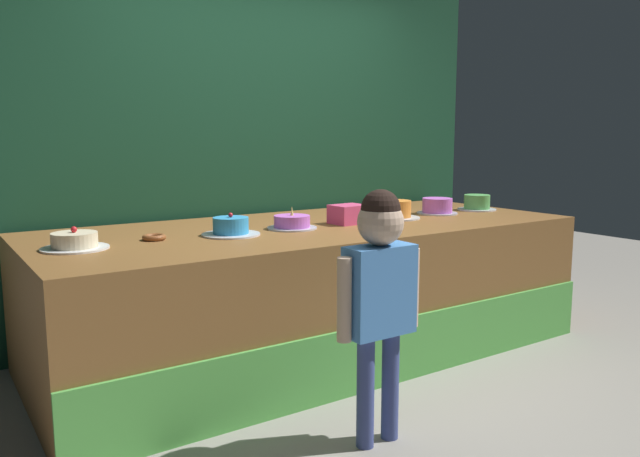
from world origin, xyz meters
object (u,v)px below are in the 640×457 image
at_px(pink_box, 348,214).
at_px(donut, 154,237).
at_px(cake_right, 437,206).
at_px(cake_far_right, 477,203).
at_px(child_figure, 380,282).
at_px(cake_center_right, 395,210).
at_px(cake_center_left, 292,223).
at_px(cake_left, 231,227).
at_px(cake_far_left, 75,242).

relative_size(pink_box, donut, 1.70).
height_order(cake_right, cake_far_right, cake_far_right).
bearing_deg(child_figure, cake_center_right, 46.80).
distance_m(cake_center_left, cake_far_right, 1.67).
bearing_deg(cake_center_right, cake_left, -178.30).
bearing_deg(donut, cake_center_right, -1.52).
xyz_separation_m(pink_box, cake_center_left, (-0.42, 0.01, -0.02)).
bearing_deg(cake_far_left, cake_center_left, -0.78).
distance_m(cake_left, cake_center_left, 0.42).
bearing_deg(donut, cake_left, -11.04).
xyz_separation_m(cake_center_right, cake_far_right, (0.83, 0.02, -0.00)).
bearing_deg(cake_center_left, cake_right, 1.66).
height_order(donut, cake_center_right, cake_center_right).
bearing_deg(pink_box, child_figure, -120.18).
relative_size(child_figure, cake_far_right, 4.02).
bearing_deg(cake_left, donut, 168.96).
distance_m(cake_center_right, cake_far_right, 0.83).
relative_size(cake_far_left, cake_right, 1.12).
height_order(donut, cake_far_left, cake_far_left).
height_order(cake_left, cake_far_right, cake_left).
xyz_separation_m(cake_left, cake_far_right, (2.08, 0.06, 0.01)).
xyz_separation_m(cake_center_right, cake_right, (0.42, 0.02, -0.00)).
bearing_deg(pink_box, cake_center_right, 3.85).
bearing_deg(cake_left, pink_box, 0.62).
distance_m(cake_left, cake_right, 1.67).
bearing_deg(cake_left, cake_center_right, 1.70).
distance_m(child_figure, cake_center_right, 1.54).
height_order(cake_left, cake_center_left, cake_center_left).
distance_m(donut, cake_center_left, 0.84).
bearing_deg(cake_right, cake_center_left, -178.34).
relative_size(pink_box, cake_center_left, 0.71).
distance_m(donut, cake_right, 2.08).
height_order(pink_box, cake_far_right, pink_box).
distance_m(child_figure, cake_far_right, 2.20).
xyz_separation_m(cake_center_left, cake_far_right, (1.67, 0.04, 0.02)).
height_order(cake_far_left, cake_center_right, cake_center_right).
bearing_deg(child_figure, cake_left, 100.39).
bearing_deg(pink_box, donut, 176.69).
distance_m(cake_center_left, cake_center_right, 0.83).
xyz_separation_m(cake_left, cake_center_right, (1.25, 0.04, 0.01)).
bearing_deg(pink_box, cake_left, -179.38).
height_order(child_figure, pink_box, child_figure).
bearing_deg(cake_center_right, cake_far_left, 180.00).
bearing_deg(cake_left, cake_right, 1.93).
bearing_deg(child_figure, cake_far_left, 132.65).
relative_size(cake_center_left, cake_right, 1.03).
distance_m(donut, cake_center_right, 1.67).
relative_size(cake_center_left, cake_center_right, 0.89).
relative_size(cake_center_left, cake_far_right, 1.05).
height_order(pink_box, cake_center_left, cake_center_left).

